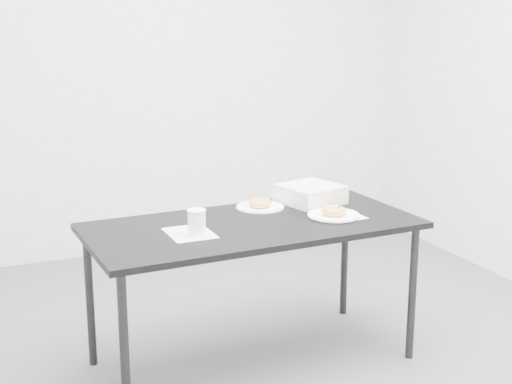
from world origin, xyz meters
name	(u,v)px	position (x,y,z in m)	size (l,w,h in m)	color
floor	(252,369)	(0.00, 0.00, 0.00)	(4.00, 4.00, 0.00)	#4C4D52
wall_back	(140,62)	(0.00, 2.00, 1.35)	(4.00, 0.02, 2.70)	white
table	(253,234)	(0.04, 0.08, 0.65)	(1.58, 0.80, 0.71)	black
scorecard	(190,233)	(-0.29, 0.03, 0.71)	(0.19, 0.25, 0.00)	white
logo_patch	(199,225)	(-0.21, 0.12, 0.71)	(0.04, 0.04, 0.00)	green
pen	(196,226)	(-0.23, 0.11, 0.71)	(0.01, 0.01, 0.11)	#0C8D7E
napkin	(343,216)	(0.48, 0.00, 0.71)	(0.18, 0.18, 0.00)	white
plate_near	(334,215)	(0.44, 0.02, 0.72)	(0.25, 0.25, 0.01)	white
donut_near	(334,211)	(0.44, 0.02, 0.74)	(0.12, 0.12, 0.04)	#C4853E
plate_far	(260,207)	(0.18, 0.31, 0.71)	(0.24, 0.24, 0.01)	white
donut_far	(260,203)	(0.18, 0.31, 0.73)	(0.11, 0.11, 0.04)	#C4853E
coffee_cup	(197,222)	(-0.27, -0.01, 0.77)	(0.08, 0.08, 0.12)	white
cup_lid	(249,204)	(0.15, 0.39, 0.71)	(0.09, 0.09, 0.01)	silver
bakery_box	(310,194)	(0.46, 0.31, 0.76)	(0.28, 0.28, 0.09)	silver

